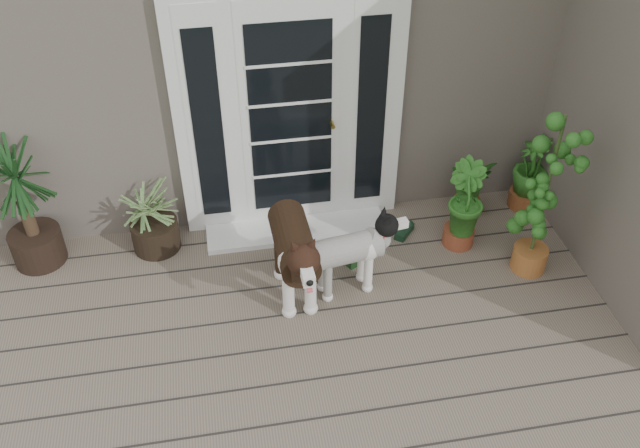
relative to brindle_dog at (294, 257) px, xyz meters
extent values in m
cube|color=#6B5B4C|center=(0.33, -1.20, -0.46)|extent=(6.20, 4.60, 0.12)
cube|color=white|center=(0.13, 1.00, 0.67)|extent=(1.90, 0.14, 2.15)
cube|color=white|center=(0.13, 0.80, -0.38)|extent=(1.60, 0.40, 0.05)
imported|color=#1A5D1C|center=(1.72, 0.80, -0.15)|extent=(0.49, 0.49, 0.49)
imported|color=#19591A|center=(1.50, 0.38, -0.10)|extent=(0.47, 0.47, 0.61)
imported|color=#215C1A|center=(2.30, 0.80, -0.10)|extent=(0.44, 0.44, 0.60)
camera|label=1|loc=(-0.50, -3.94, 3.53)|focal=38.52mm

